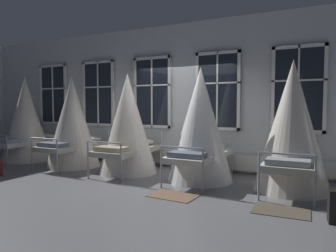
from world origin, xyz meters
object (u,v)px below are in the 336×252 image
at_px(cot_second, 73,123).
at_px(cot_fourth, 200,126).
at_px(cot_first, 26,120).
at_px(cot_third, 128,125).
at_px(cot_fifth, 292,127).

bearing_deg(cot_second, cot_fourth, -88.79).
xyz_separation_m(cot_first, cot_third, (3.47, -0.06, -0.04)).
distance_m(cot_second, cot_fifth, 5.20).
relative_size(cot_second, cot_fifth, 0.96).
bearing_deg(cot_third, cot_fifth, -91.16).
bearing_deg(cot_fifth, cot_third, 89.45).
distance_m(cot_first, cot_second, 1.80).
height_order(cot_first, cot_second, cot_first).
bearing_deg(cot_third, cot_second, 88.72).
height_order(cot_first, cot_fourth, cot_first).
bearing_deg(cot_first, cot_fifth, -89.69).
bearing_deg(cot_fifth, cot_second, 89.42).
height_order(cot_second, cot_fourth, cot_fourth).
distance_m(cot_first, cot_fourth, 5.25).
xyz_separation_m(cot_first, cot_fourth, (5.25, -0.06, -0.01)).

